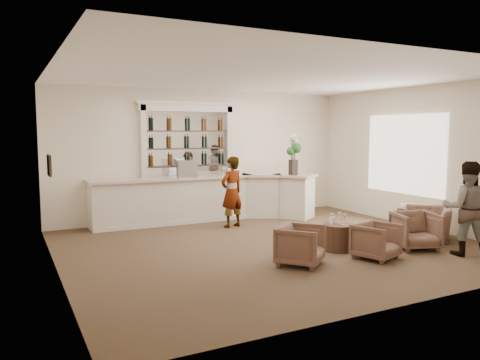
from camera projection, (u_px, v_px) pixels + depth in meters
name	position (u px, v px, depth m)	size (l,w,h in m)	color
ground	(274.00, 246.00, 9.24)	(8.00, 8.00, 0.00)	brown
room_shell	(264.00, 127.00, 9.70)	(8.04, 7.02, 3.32)	#F2E3C9
bar_counter	(207.00, 198.00, 11.77)	(5.72, 1.80, 1.14)	beige
back_bar_alcove	(188.00, 140.00, 11.83)	(2.64, 0.25, 3.00)	white
cocktail_table	(338.00, 237.00, 8.90)	(0.60, 0.60, 0.50)	#462F1E
sommelier	(232.00, 192.00, 10.97)	(0.61, 0.40, 1.67)	gray
guest	(466.00, 208.00, 8.49)	(0.84, 0.65, 1.72)	gray
armchair_left	(300.00, 245.00, 7.90)	(0.73, 0.75, 0.68)	brown
armchair_center	(376.00, 241.00, 8.28)	(0.68, 0.70, 0.64)	brown
armchair_right	(416.00, 231.00, 8.99)	(0.76, 0.78, 0.71)	brown
armchair_far	(424.00, 222.00, 9.87)	(1.04, 0.91, 0.68)	brown
espresso_machine	(187.00, 169.00, 11.41)	(0.46, 0.39, 0.41)	silver
flower_vase	(293.00, 152.00, 11.94)	(0.27, 0.27, 1.04)	black
wine_glass_bar_left	(225.00, 171.00, 11.89)	(0.07, 0.07, 0.21)	white
wine_glass_bar_right	(224.00, 171.00, 11.89)	(0.07, 0.07, 0.21)	white
wine_glass_tbl_a	(332.00, 219.00, 8.84)	(0.07, 0.07, 0.21)	white
wine_glass_tbl_b	(340.00, 218.00, 8.98)	(0.07, 0.07, 0.21)	white
wine_glass_tbl_c	(344.00, 220.00, 8.77)	(0.07, 0.07, 0.21)	white
napkin_holder	(333.00, 220.00, 8.99)	(0.08, 0.08, 0.12)	white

